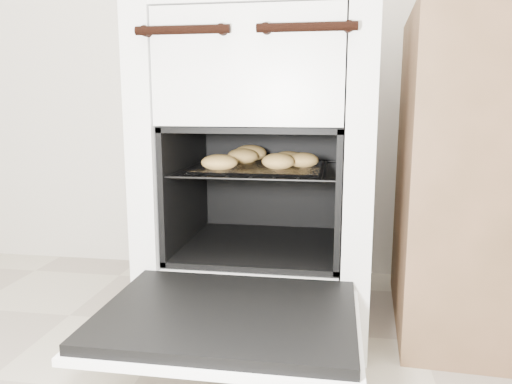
% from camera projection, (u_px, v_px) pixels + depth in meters
% --- Properties ---
extents(stove, '(0.58, 0.65, 0.89)m').
position_uv_depth(stove, '(264.00, 167.00, 1.44)').
color(stove, white).
rests_on(stove, ground).
extents(oven_door, '(0.52, 0.41, 0.04)m').
position_uv_depth(oven_door, '(228.00, 317.00, 1.00)').
color(oven_door, black).
rests_on(oven_door, stove).
extents(oven_rack, '(0.42, 0.41, 0.01)m').
position_uv_depth(oven_rack, '(261.00, 169.00, 1.37)').
color(oven_rack, black).
rests_on(oven_rack, stove).
extents(foil_sheet, '(0.33, 0.29, 0.01)m').
position_uv_depth(foil_sheet, '(259.00, 167.00, 1.35)').
color(foil_sheet, white).
rests_on(foil_sheet, oven_rack).
extents(baked_rolls, '(0.33, 0.34, 0.05)m').
position_uv_depth(baked_rolls, '(260.00, 158.00, 1.36)').
color(baked_rolls, tan).
rests_on(baked_rolls, foil_sheet).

